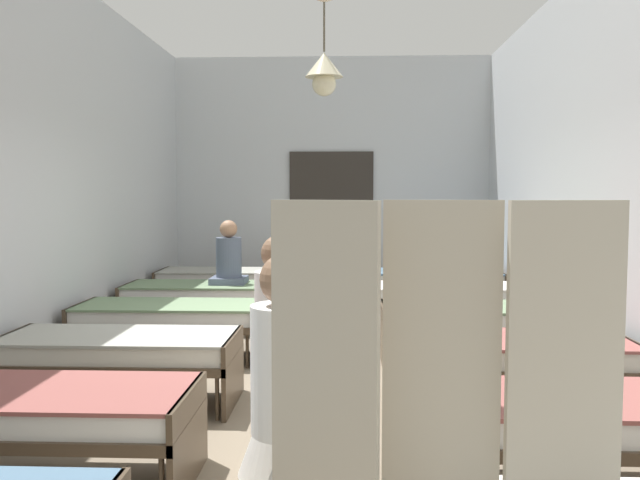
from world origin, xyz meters
TOP-DOWN VIEW (x-y plane):
  - ground_plane at (0.00, 0.00)m, footprint 5.84×10.95m
  - room_shell at (0.00, 1.16)m, footprint 5.64×10.55m
  - bed_left_row_1 at (-1.57, -2.24)m, footprint 1.90×0.84m
  - bed_right_row_1 at (1.57, -2.24)m, footprint 1.90×0.84m
  - bed_left_row_2 at (-1.57, -0.75)m, footprint 1.90×0.84m
  - bed_right_row_2 at (1.57, -0.75)m, footprint 1.90×0.84m
  - bed_left_row_3 at (-1.57, 0.75)m, footprint 1.90×0.84m
  - bed_right_row_3 at (1.57, 0.75)m, footprint 1.90×0.84m
  - bed_left_row_4 at (-1.57, 2.24)m, footprint 1.90×0.84m
  - bed_right_row_4 at (1.57, 2.24)m, footprint 1.90×0.84m
  - bed_left_row_5 at (-1.57, 3.73)m, footprint 1.90×0.84m
  - bed_right_row_5 at (1.57, 3.73)m, footprint 1.90×0.84m
  - nurse_near_aisle at (-0.13, -2.03)m, footprint 0.52×0.52m
  - nurse_mid_aisle at (0.39, 3.13)m, footprint 0.52×0.52m
  - nurse_far_aisle at (0.02, -3.22)m, footprint 0.52×0.52m
  - patient_seated_primary at (-1.22, 2.29)m, footprint 0.44×0.44m
  - privacy_screen at (0.62, -3.66)m, footprint 1.25×0.21m

SIDE VIEW (x-z plane):
  - ground_plane at x=0.00m, z-range -0.10..0.00m
  - bed_left_row_1 at x=-1.57m, z-range 0.15..0.73m
  - bed_right_row_1 at x=1.57m, z-range 0.15..0.73m
  - bed_left_row_2 at x=-1.57m, z-range 0.15..0.73m
  - bed_right_row_2 at x=1.57m, z-range 0.15..0.73m
  - bed_left_row_3 at x=-1.57m, z-range 0.15..0.73m
  - bed_right_row_3 at x=1.57m, z-range 0.15..0.73m
  - bed_left_row_4 at x=-1.57m, z-range 0.15..0.73m
  - bed_right_row_4 at x=1.57m, z-range 0.15..0.73m
  - bed_left_row_5 at x=-1.57m, z-range 0.15..0.73m
  - bed_right_row_5 at x=1.57m, z-range 0.15..0.73m
  - nurse_near_aisle at x=-0.13m, z-range -0.21..1.27m
  - nurse_mid_aisle at x=0.39m, z-range -0.21..1.27m
  - nurse_far_aisle at x=0.02m, z-range -0.21..1.27m
  - privacy_screen at x=0.62m, z-range 0.00..1.70m
  - patient_seated_primary at x=-1.22m, z-range 0.47..1.27m
  - room_shell at x=0.00m, z-range 0.00..3.97m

